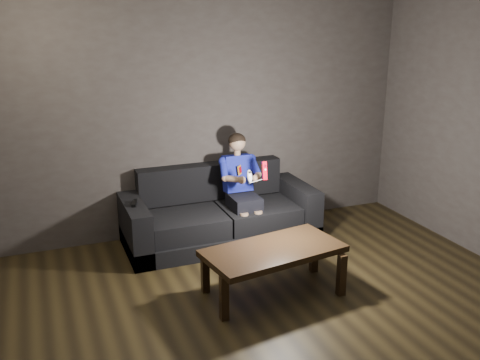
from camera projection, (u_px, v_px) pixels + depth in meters
name	position (u px, v px, depth m)	size (l,w,h in m)	color
floor	(297.00, 346.00, 4.04)	(5.00, 5.00, 0.00)	black
back_wall	(196.00, 114.00, 5.86)	(5.00, 0.04, 2.70)	#3D3534
sofa	(219.00, 218.00, 5.87)	(2.07, 0.89, 0.80)	black
child	(241.00, 179.00, 5.78)	(0.45, 0.55, 1.10)	black
wii_remote_red	(264.00, 170.00, 5.36)	(0.05, 0.07, 0.19)	red
nunchuk_white	(250.00, 176.00, 5.33)	(0.06, 0.09, 0.14)	white
wii_remote_black	(134.00, 203.00, 5.38)	(0.08, 0.17, 0.03)	black
coffee_table	(273.00, 254.00, 4.69)	(1.30, 0.79, 0.44)	black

